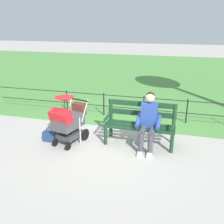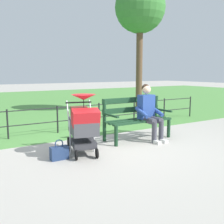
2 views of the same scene
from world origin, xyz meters
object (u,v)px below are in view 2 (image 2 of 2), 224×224
at_px(handbag, 59,153).
at_px(tree_near_bench, 140,9).
at_px(park_bench, 136,116).
at_px(stroller, 83,124).
at_px(person_on_bench, 149,110).

height_order(handbag, tree_near_bench, tree_near_bench).
relative_size(park_bench, handbag, 4.33).
bearing_deg(handbag, tree_near_bench, -140.94).
height_order(park_bench, handbag, park_bench).
xyz_separation_m(stroller, tree_near_bench, (-4.14, -3.74, 3.22)).
relative_size(person_on_bench, stroller, 1.11).
bearing_deg(stroller, tree_near_bench, -137.97).
xyz_separation_m(park_bench, person_on_bench, (-0.21, 0.22, 0.15)).
bearing_deg(stroller, park_bench, -162.78).
distance_m(person_on_bench, tree_near_bench, 5.23).
xyz_separation_m(stroller, handbag, (0.49, 0.03, -0.47)).
distance_m(park_bench, handbag, 2.18).
bearing_deg(handbag, person_on_bench, -172.61).
distance_m(park_bench, person_on_bench, 0.34).
relative_size(park_bench, stroller, 1.39).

